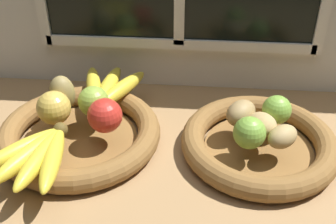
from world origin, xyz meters
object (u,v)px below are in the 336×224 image
at_px(pear_brown, 62,93).
at_px(lime_near, 249,133).
at_px(banana_bunch_front, 36,154).
at_px(potato_oblong, 241,113).
at_px(fruit_bowl_right, 259,143).
at_px(fruit_bowl_left, 80,134).
at_px(potato_large, 262,124).
at_px(potato_small, 282,136).
at_px(lime_far, 277,110).
at_px(apple_red_right, 105,116).
at_px(apple_green_back, 94,101).
at_px(apple_golden_left, 54,108).
at_px(banana_bunch_back, 107,88).

distance_m(pear_brown, lime_near, 0.39).
xyz_separation_m(banana_bunch_front, potato_oblong, (0.37, 0.15, 0.01)).
height_order(fruit_bowl_right, potato_oblong, potato_oblong).
bearing_deg(fruit_bowl_left, fruit_bowl_right, 0.00).
height_order(potato_large, potato_small, same).
distance_m(potato_oblong, lime_far, 0.07).
distance_m(fruit_bowl_right, potato_small, 0.07).
distance_m(apple_red_right, banana_bunch_front, 0.15).
height_order(pear_brown, lime_near, pear_brown).
height_order(apple_green_back, apple_golden_left, apple_golden_left).
height_order(apple_golden_left, lime_far, apple_golden_left).
height_order(apple_red_right, lime_far, apple_red_right).
bearing_deg(lime_far, banana_bunch_back, 168.46).
bearing_deg(potato_small, apple_green_back, 169.14).
bearing_deg(pear_brown, apple_green_back, -10.29).
bearing_deg(fruit_bowl_right, fruit_bowl_left, 180.00).
distance_m(pear_brown, potato_small, 0.45).
bearing_deg(apple_golden_left, potato_oblong, 4.09).
xyz_separation_m(apple_red_right, banana_bunch_front, (-0.10, -0.10, -0.02)).
xyz_separation_m(apple_green_back, lime_near, (0.31, -0.08, -0.00)).
height_order(pear_brown, banana_bunch_back, pear_brown).
relative_size(pear_brown, banana_bunch_front, 0.43).
bearing_deg(apple_green_back, apple_red_right, -56.02).
xyz_separation_m(fruit_bowl_left, lime_near, (0.34, -0.04, 0.06)).
bearing_deg(apple_golden_left, fruit_bowl_right, -0.50).
bearing_deg(potato_large, apple_golden_left, 179.50).
height_order(fruit_bowl_left, banana_bunch_back, banana_bunch_back).
distance_m(fruit_bowl_right, banana_bunch_front, 0.43).
relative_size(apple_green_back, apple_red_right, 0.93).
bearing_deg(banana_bunch_front, fruit_bowl_left, 69.94).
height_order(apple_golden_left, banana_bunch_back, apple_golden_left).
bearing_deg(pear_brown, banana_bunch_back, 40.00).
distance_m(apple_green_back, potato_oblong, 0.30).
height_order(potato_small, lime_near, lime_near).
xyz_separation_m(banana_bunch_back, potato_small, (0.36, -0.15, 0.00)).
relative_size(apple_red_right, banana_bunch_back, 0.36).
relative_size(banana_bunch_back, lime_far, 3.25).
distance_m(apple_green_back, apple_red_right, 0.06).
bearing_deg(potato_large, lime_far, 52.13).
relative_size(fruit_bowl_left, lime_near, 5.42).
bearing_deg(potato_oblong, apple_green_back, 178.68).
bearing_deg(lime_near, fruit_bowl_right, 56.31).
bearing_deg(lime_near, banana_bunch_front, -168.53).
bearing_deg(pear_brown, lime_near, -13.54).
height_order(apple_green_back, lime_near, apple_green_back).
height_order(banana_bunch_front, potato_small, potato_small).
bearing_deg(apple_red_right, pear_brown, 148.10).
bearing_deg(banana_bunch_back, banana_bunch_front, -108.81).
bearing_deg(banana_bunch_front, pear_brown, 89.58).
bearing_deg(banana_bunch_back, potato_oblong, -16.41).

